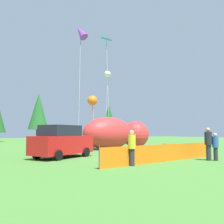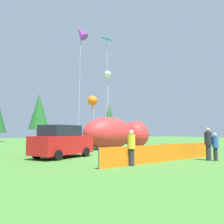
{
  "view_description": "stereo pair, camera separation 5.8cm",
  "coord_description": "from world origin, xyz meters",
  "px_view_note": "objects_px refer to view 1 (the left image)",
  "views": [
    {
      "loc": [
        -9.34,
        -12.93,
        1.62
      ],
      "look_at": [
        0.38,
        3.05,
        3.13
      ],
      "focal_mm": 40.0,
      "sensor_mm": 36.0,
      "label": 1
    },
    {
      "loc": [
        -9.29,
        -12.96,
        1.62
      ],
      "look_at": [
        0.38,
        3.05,
        3.13
      ],
      "focal_mm": 40.0,
      "sensor_mm": 36.0,
      "label": 2
    }
  ],
  "objects_px": {
    "spectator_in_green_shirt": "(215,145)",
    "kite_teal_diamond": "(106,42)",
    "folding_chair": "(166,150)",
    "kite_purple_delta": "(81,33)",
    "inflatable_cat": "(116,134)",
    "parked_car": "(62,142)",
    "spectator_in_red_shirt": "(132,146)",
    "kite_orange_flower": "(92,101)",
    "kite_white_ghost": "(108,74)",
    "spectator_in_black_shirt": "(208,142)"
  },
  "relations": [
    {
      "from": "spectator_in_green_shirt",
      "to": "kite_teal_diamond",
      "type": "distance_m",
      "value": 17.43
    },
    {
      "from": "folding_chair",
      "to": "kite_purple_delta",
      "type": "relative_size",
      "value": 0.08
    },
    {
      "from": "kite_purple_delta",
      "to": "spectator_in_red_shirt",
      "type": "bearing_deg",
      "value": -100.27
    },
    {
      "from": "inflatable_cat",
      "to": "kite_orange_flower",
      "type": "bearing_deg",
      "value": 159.83
    },
    {
      "from": "spectator_in_black_shirt",
      "to": "inflatable_cat",
      "type": "bearing_deg",
      "value": 85.93
    },
    {
      "from": "inflatable_cat",
      "to": "spectator_in_red_shirt",
      "type": "bearing_deg",
      "value": -126.36
    },
    {
      "from": "spectator_in_green_shirt",
      "to": "kite_purple_delta",
      "type": "xyz_separation_m",
      "value": [
        -3.47,
        11.18,
        9.83
      ]
    },
    {
      "from": "parked_car",
      "to": "kite_white_ghost",
      "type": "distance_m",
      "value": 9.99
    },
    {
      "from": "inflatable_cat",
      "to": "spectator_in_green_shirt",
      "type": "xyz_separation_m",
      "value": [
        -0.52,
        -11.53,
        -0.55
      ]
    },
    {
      "from": "folding_chair",
      "to": "kite_orange_flower",
      "type": "relative_size",
      "value": 0.17
    },
    {
      "from": "kite_teal_diamond",
      "to": "spectator_in_green_shirt",
      "type": "bearing_deg",
      "value": -93.16
    },
    {
      "from": "spectator_in_red_shirt",
      "to": "kite_teal_diamond",
      "type": "xyz_separation_m",
      "value": [
        6.14,
        13.09,
        10.56
      ]
    },
    {
      "from": "folding_chair",
      "to": "kite_orange_flower",
      "type": "bearing_deg",
      "value": 59.93
    },
    {
      "from": "inflatable_cat",
      "to": "kite_orange_flower",
      "type": "distance_m",
      "value": 4.0
    },
    {
      "from": "inflatable_cat",
      "to": "spectator_in_green_shirt",
      "type": "bearing_deg",
      "value": -100.39
    },
    {
      "from": "spectator_in_black_shirt",
      "to": "kite_purple_delta",
      "type": "distance_m",
      "value": 14.93
    },
    {
      "from": "spectator_in_black_shirt",
      "to": "parked_car",
      "type": "bearing_deg",
      "value": 138.85
    },
    {
      "from": "folding_chair",
      "to": "spectator_in_black_shirt",
      "type": "xyz_separation_m",
      "value": [
        1.22,
        -2.14,
        0.48
      ]
    },
    {
      "from": "spectator_in_green_shirt",
      "to": "spectator_in_black_shirt",
      "type": "bearing_deg",
      "value": 137.12
    },
    {
      "from": "folding_chair",
      "to": "parked_car",
      "type": "bearing_deg",
      "value": 114.04
    },
    {
      "from": "kite_purple_delta",
      "to": "kite_teal_diamond",
      "type": "bearing_deg",
      "value": 31.61
    },
    {
      "from": "spectator_in_black_shirt",
      "to": "spectator_in_red_shirt",
      "type": "bearing_deg",
      "value": 175.1
    },
    {
      "from": "inflatable_cat",
      "to": "spectator_in_red_shirt",
      "type": "xyz_separation_m",
      "value": [
        -5.9,
        -10.83,
        -0.47
      ]
    },
    {
      "from": "spectator_in_green_shirt",
      "to": "kite_orange_flower",
      "type": "bearing_deg",
      "value": 98.52
    },
    {
      "from": "parked_car",
      "to": "kite_teal_diamond",
      "type": "relative_size",
      "value": 0.38
    },
    {
      "from": "inflatable_cat",
      "to": "kite_teal_diamond",
      "type": "relative_size",
      "value": 0.65
    },
    {
      "from": "parked_car",
      "to": "spectator_in_green_shirt",
      "type": "distance_m",
      "value": 9.23
    },
    {
      "from": "kite_orange_flower",
      "to": "kite_white_ghost",
      "type": "distance_m",
      "value": 2.9
    },
    {
      "from": "inflatable_cat",
      "to": "spectator_in_black_shirt",
      "type": "height_order",
      "value": "inflatable_cat"
    },
    {
      "from": "parked_car",
      "to": "kite_orange_flower",
      "type": "height_order",
      "value": "kite_orange_flower"
    },
    {
      "from": "spectator_in_green_shirt",
      "to": "kite_purple_delta",
      "type": "bearing_deg",
      "value": 107.26
    },
    {
      "from": "kite_orange_flower",
      "to": "kite_teal_diamond",
      "type": "bearing_deg",
      "value": 34.37
    },
    {
      "from": "spectator_in_red_shirt",
      "to": "kite_teal_diamond",
      "type": "distance_m",
      "value": 17.9
    },
    {
      "from": "spectator_in_green_shirt",
      "to": "kite_white_ghost",
      "type": "distance_m",
      "value": 12.65
    },
    {
      "from": "spectator_in_red_shirt",
      "to": "parked_car",
      "type": "bearing_deg",
      "value": 106.21
    },
    {
      "from": "spectator_in_red_shirt",
      "to": "kite_purple_delta",
      "type": "distance_m",
      "value": 14.44
    },
    {
      "from": "spectator_in_green_shirt",
      "to": "kite_teal_diamond",
      "type": "bearing_deg",
      "value": 86.84
    },
    {
      "from": "kite_white_ghost",
      "to": "spectator_in_green_shirt",
      "type": "bearing_deg",
      "value": -86.22
    },
    {
      "from": "inflatable_cat",
      "to": "kite_white_ghost",
      "type": "height_order",
      "value": "kite_white_ghost"
    },
    {
      "from": "inflatable_cat",
      "to": "kite_teal_diamond",
      "type": "distance_m",
      "value": 10.34
    },
    {
      "from": "spectator_in_green_shirt",
      "to": "kite_teal_diamond",
      "type": "height_order",
      "value": "kite_teal_diamond"
    },
    {
      "from": "inflatable_cat",
      "to": "kite_orange_flower",
      "type": "xyz_separation_m",
      "value": [
        -2.33,
        0.51,
        3.22
      ]
    },
    {
      "from": "kite_teal_diamond",
      "to": "kite_purple_delta",
      "type": "bearing_deg",
      "value": -148.39
    },
    {
      "from": "kite_purple_delta",
      "to": "kite_orange_flower",
      "type": "xyz_separation_m",
      "value": [
        1.67,
        0.85,
        -6.06
      ]
    },
    {
      "from": "spectator_in_red_shirt",
      "to": "inflatable_cat",
      "type": "bearing_deg",
      "value": 61.43
    },
    {
      "from": "parked_car",
      "to": "spectator_in_red_shirt",
      "type": "height_order",
      "value": "parked_car"
    },
    {
      "from": "kite_orange_flower",
      "to": "kite_white_ghost",
      "type": "xyz_separation_m",
      "value": [
        1.08,
        -1.06,
        2.48
      ]
    },
    {
      "from": "spectator_in_black_shirt",
      "to": "kite_purple_delta",
      "type": "height_order",
      "value": "kite_purple_delta"
    },
    {
      "from": "folding_chair",
      "to": "kite_purple_delta",
      "type": "distance_m",
      "value": 13.56
    },
    {
      "from": "spectator_in_red_shirt",
      "to": "kite_orange_flower",
      "type": "xyz_separation_m",
      "value": [
        3.57,
        11.34,
        3.69
      ]
    }
  ]
}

